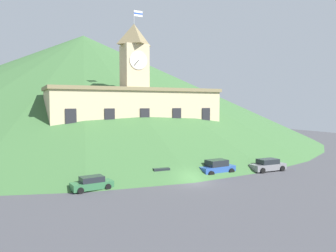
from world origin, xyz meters
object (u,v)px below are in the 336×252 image
object	(u,v)px
street_lamp_left	(178,140)
pedestrian	(92,166)
street_lamp_far_right	(121,145)
car_gray_pickup	(268,165)
car_blue_van	(217,168)
car_silver_hatch	(160,174)
car_green_wagon	(92,184)

from	to	relation	value
street_lamp_left	pedestrian	world-z (taller)	street_lamp_left
street_lamp_far_right	car_gray_pickup	distance (m)	22.08
car_blue_van	pedestrian	distance (m)	17.37
car_silver_hatch	car_gray_pickup	xyz separation A→B (m)	(16.19, -1.94, 0.12)
street_lamp_far_right	car_gray_pickup	world-z (taller)	street_lamp_far_right
street_lamp_far_right	street_lamp_left	size ratio (longest dim) A/B	0.88
car_green_wagon	car_blue_van	bearing A→B (deg)	-4.74
pedestrian	street_lamp_left	bearing A→B (deg)	10.89
car_gray_pickup	pedestrian	world-z (taller)	pedestrian
street_lamp_far_right	car_green_wagon	world-z (taller)	street_lamp_far_right
car_silver_hatch	car_blue_van	world-z (taller)	car_blue_van
car_silver_hatch	car_gray_pickup	world-z (taller)	car_gray_pickup
pedestrian	car_silver_hatch	bearing A→B (deg)	-46.61
car_blue_van	street_lamp_left	bearing A→B (deg)	-94.76
street_lamp_left	car_gray_pickup	world-z (taller)	street_lamp_left
street_lamp_far_right	car_green_wagon	distance (m)	14.23
car_blue_van	pedestrian	size ratio (longest dim) A/B	2.86
car_green_wagon	car_blue_van	size ratio (longest dim) A/B	0.91
street_lamp_far_right	car_green_wagon	xyz separation A→B (m)	(-7.18, -12.01, -2.64)
street_lamp_left	car_blue_van	size ratio (longest dim) A/B	0.99
car_silver_hatch	pedestrian	world-z (taller)	pedestrian
street_lamp_left	car_silver_hatch	xyz separation A→B (m)	(-7.90, -10.39, -3.06)
street_lamp_far_right	car_silver_hatch	bearing A→B (deg)	-79.32
street_lamp_left	pedestrian	xyz separation A→B (m)	(-14.99, -2.76, -2.75)
car_gray_pickup	car_silver_hatch	bearing A→B (deg)	173.97
car_green_wagon	street_lamp_left	bearing A→B (deg)	28.79
street_lamp_left	car_green_wagon	world-z (taller)	street_lamp_left
street_lamp_left	car_blue_van	world-z (taller)	street_lamp_left
street_lamp_far_right	street_lamp_left	world-z (taller)	street_lamp_left
street_lamp_left	car_gray_pickup	xyz separation A→B (m)	(8.28, -12.32, -2.94)
pedestrian	street_lamp_far_right	bearing A→B (deg)	28.71
car_green_wagon	car_gray_pickup	size ratio (longest dim) A/B	0.90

